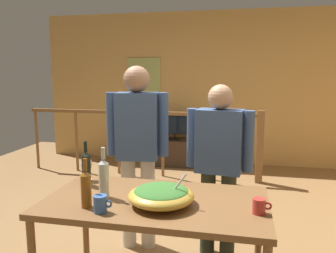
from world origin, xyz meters
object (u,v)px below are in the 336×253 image
object	(u,v)px
salad_bowl	(162,195)
mug_blue	(100,204)
flat_screen_tv	(174,125)
mug_red	(259,206)
person_standing_left	(138,143)
stair_railing	(175,133)
serving_table	(156,210)
tv_console	(175,152)
wine_bottle_amber	(86,188)
wine_bottle_clear	(104,177)
wine_bottle_dark	(86,168)
framed_picture	(144,77)
person_standing_right	(219,158)
wine_glass	(87,165)

from	to	relation	value
salad_bowl	mug_blue	xyz separation A→B (m)	(-0.33, -0.19, -0.01)
flat_screen_tv	mug_red	distance (m)	3.87
salad_bowl	person_standing_left	bearing A→B (deg)	116.31
mug_red	stair_railing	bearing A→B (deg)	109.91
salad_bowl	mug_blue	size ratio (longest dim) A/B	3.59
mug_blue	flat_screen_tv	bearing A→B (deg)	94.48
flat_screen_tv	serving_table	world-z (taller)	flat_screen_tv
tv_console	mug_red	bearing A→B (deg)	-71.57
serving_table	mug_blue	size ratio (longest dim) A/B	12.50
wine_bottle_amber	mug_red	bearing A→B (deg)	6.81
flat_screen_tv	wine_bottle_clear	world-z (taller)	wine_bottle_clear
wine_bottle_dark	wine_bottle_clear	bearing A→B (deg)	-42.54
stair_railing	flat_screen_tv	distance (m)	0.67
tv_console	flat_screen_tv	bearing A→B (deg)	-90.00
serving_table	wine_bottle_dark	size ratio (longest dim) A/B	4.40
wine_bottle_amber	mug_blue	world-z (taller)	wine_bottle_amber
mug_blue	wine_bottle_dark	bearing A→B (deg)	124.09
stair_railing	tv_console	size ratio (longest dim) A/B	4.12
framed_picture	person_standing_right	bearing A→B (deg)	-63.31
serving_table	tv_console	bearing A→B (deg)	99.03
stair_railing	person_standing_left	size ratio (longest dim) A/B	2.22
mug_red	person_standing_right	world-z (taller)	person_standing_right
wine_bottle_clear	mug_blue	distance (m)	0.26
wine_bottle_dark	mug_red	distance (m)	1.26
salad_bowl	person_standing_right	distance (m)	0.91
wine_bottle_dark	person_standing_left	world-z (taller)	person_standing_left
serving_table	person_standing_left	bearing A→B (deg)	115.00
wine_bottle_dark	wine_bottle_clear	distance (m)	0.31
tv_console	wine_bottle_dark	world-z (taller)	wine_bottle_dark
serving_table	salad_bowl	xyz separation A→B (m)	(0.06, -0.08, 0.14)
stair_railing	mug_blue	size ratio (longest dim) A/B	31.64
stair_railing	tv_console	world-z (taller)	stair_railing
framed_picture	mug_red	xyz separation A→B (m)	(1.86, -3.99, -0.70)
mug_blue	person_standing_right	distance (m)	1.23
flat_screen_tv	serving_table	distance (m)	3.62
wine_bottle_clear	person_standing_left	xyz separation A→B (m)	(-0.02, 0.82, 0.06)
serving_table	wine_glass	world-z (taller)	wine_glass
salad_bowl	person_standing_right	bearing A→B (deg)	70.61
wine_bottle_clear	mug_blue	world-z (taller)	wine_bottle_clear
wine_bottle_dark	mug_red	world-z (taller)	wine_bottle_dark
person_standing_left	flat_screen_tv	bearing A→B (deg)	-93.62
wine_bottle_dark	wine_bottle_amber	size ratio (longest dim) A/B	1.07
serving_table	wine_bottle_amber	distance (m)	0.49
stair_railing	wine_glass	distance (m)	2.66
tv_console	mug_blue	world-z (taller)	mug_blue
serving_table	mug_blue	bearing A→B (deg)	-134.97
framed_picture	wine_bottle_clear	bearing A→B (deg)	-77.72
person_standing_right	person_standing_left	bearing A→B (deg)	7.91
wine_bottle_amber	person_standing_right	bearing A→B (deg)	52.93
stair_railing	flat_screen_tv	xyz separation A→B (m)	(-0.14, 0.65, 0.02)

